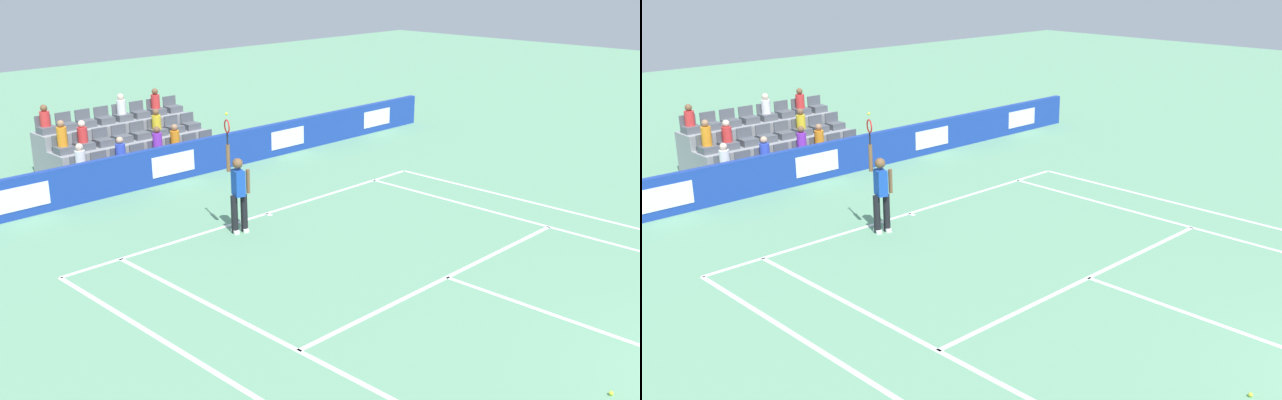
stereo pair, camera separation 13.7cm
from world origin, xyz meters
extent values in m
cube|color=white|center=(0.00, -11.89, 0.00)|extent=(10.97, 0.10, 0.01)
cube|color=white|center=(0.00, -6.40, 0.00)|extent=(8.23, 0.10, 0.01)
cube|color=white|center=(0.00, -3.20, 0.00)|extent=(0.10, 6.40, 0.01)
cube|color=white|center=(4.12, -5.95, 0.00)|extent=(0.10, 11.89, 0.01)
cube|color=white|center=(-4.12, -5.95, 0.00)|extent=(0.10, 11.89, 0.01)
cube|color=white|center=(5.49, -5.95, 0.00)|extent=(0.10, 11.89, 0.01)
cube|color=white|center=(-5.49, -5.95, 0.00)|extent=(0.10, 11.89, 0.01)
cube|color=white|center=(0.00, -11.79, 0.00)|extent=(0.10, 0.20, 0.01)
cube|color=#193899|center=(0.00, -15.96, 0.52)|extent=(22.08, 0.20, 1.05)
cube|color=white|center=(-8.83, -15.85, 0.52)|extent=(1.41, 0.01, 0.59)
cube|color=white|center=(-4.42, -15.85, 0.52)|extent=(1.41, 0.01, 0.59)
cube|color=white|center=(0.00, -15.85, 0.52)|extent=(1.41, 0.01, 0.59)
cube|color=white|center=(4.42, -15.85, 0.52)|extent=(1.41, 0.01, 0.59)
cylinder|color=black|center=(1.17, -11.32, 0.45)|extent=(0.16, 0.16, 0.90)
cylinder|color=black|center=(1.40, -11.39, 0.45)|extent=(0.16, 0.16, 0.90)
cube|color=white|center=(1.17, -11.32, 0.04)|extent=(0.19, 0.28, 0.08)
cube|color=white|center=(1.40, -11.39, 0.04)|extent=(0.19, 0.28, 0.08)
cube|color=#1947B2|center=(1.28, -11.35, 1.20)|extent=(0.32, 0.41, 0.60)
sphere|color=brown|center=(1.28, -11.35, 1.66)|extent=(0.24, 0.24, 0.24)
cylinder|color=brown|center=(1.49, -11.42, 1.81)|extent=(0.09, 0.09, 0.62)
cylinder|color=brown|center=(1.09, -11.24, 1.22)|extent=(0.09, 0.09, 0.56)
cylinder|color=black|center=(1.49, -11.42, 2.26)|extent=(0.04, 0.04, 0.28)
torus|color=red|center=(1.49, -11.42, 2.54)|extent=(0.12, 0.30, 0.31)
sphere|color=#D1E533|center=(1.49, -11.42, 2.82)|extent=(0.07, 0.07, 0.07)
cube|color=gray|center=(0.00, -17.03, 0.21)|extent=(4.96, 0.95, 0.42)
cube|color=#545960|center=(-2.17, -17.03, 0.52)|extent=(0.48, 0.44, 0.20)
cube|color=#545960|center=(-2.17, -17.23, 0.77)|extent=(0.48, 0.04, 0.30)
cube|color=#545960|center=(-1.55, -17.03, 0.52)|extent=(0.48, 0.44, 0.20)
cube|color=#545960|center=(-1.55, -17.23, 0.77)|extent=(0.48, 0.04, 0.30)
cube|color=#545960|center=(-0.93, -17.03, 0.52)|extent=(0.48, 0.44, 0.20)
cube|color=#545960|center=(-0.93, -17.23, 0.77)|extent=(0.48, 0.04, 0.30)
cube|color=#545960|center=(-0.31, -17.03, 0.52)|extent=(0.48, 0.44, 0.20)
cube|color=#545960|center=(-0.31, -17.23, 0.77)|extent=(0.48, 0.04, 0.30)
cube|color=#545960|center=(0.31, -17.03, 0.52)|extent=(0.48, 0.44, 0.20)
cube|color=#545960|center=(0.31, -17.23, 0.77)|extent=(0.48, 0.04, 0.30)
cube|color=#545960|center=(0.93, -17.03, 0.52)|extent=(0.48, 0.44, 0.20)
cube|color=#545960|center=(0.93, -17.23, 0.77)|extent=(0.48, 0.04, 0.30)
cube|color=#545960|center=(1.55, -17.03, 0.52)|extent=(0.48, 0.44, 0.20)
cube|color=#545960|center=(1.55, -17.23, 0.77)|extent=(0.48, 0.04, 0.30)
cube|color=#545960|center=(2.17, -17.03, 0.52)|extent=(0.48, 0.44, 0.20)
cube|color=#545960|center=(2.17, -17.23, 0.77)|extent=(0.48, 0.04, 0.30)
cube|color=gray|center=(0.00, -17.98, 0.42)|extent=(4.96, 0.95, 0.84)
cube|color=#545960|center=(-2.17, -17.98, 0.94)|extent=(0.48, 0.44, 0.20)
cube|color=#545960|center=(-2.17, -18.18, 1.19)|extent=(0.48, 0.04, 0.30)
cube|color=#545960|center=(-1.55, -17.98, 0.94)|extent=(0.48, 0.44, 0.20)
cube|color=#545960|center=(-1.55, -18.18, 1.19)|extent=(0.48, 0.04, 0.30)
cube|color=#545960|center=(-0.93, -17.98, 0.94)|extent=(0.48, 0.44, 0.20)
cube|color=#545960|center=(-0.93, -18.18, 1.19)|extent=(0.48, 0.04, 0.30)
cube|color=#545960|center=(-0.31, -17.98, 0.94)|extent=(0.48, 0.44, 0.20)
cube|color=#545960|center=(-0.31, -18.18, 1.19)|extent=(0.48, 0.04, 0.30)
cube|color=#545960|center=(0.31, -17.98, 0.94)|extent=(0.48, 0.44, 0.20)
cube|color=#545960|center=(0.31, -18.18, 1.19)|extent=(0.48, 0.04, 0.30)
cube|color=#545960|center=(0.93, -17.98, 0.94)|extent=(0.48, 0.44, 0.20)
cube|color=#545960|center=(0.93, -18.18, 1.19)|extent=(0.48, 0.04, 0.30)
cube|color=#545960|center=(1.55, -17.98, 0.94)|extent=(0.48, 0.44, 0.20)
cube|color=#545960|center=(1.55, -18.18, 1.19)|extent=(0.48, 0.04, 0.30)
cube|color=#545960|center=(2.17, -17.98, 0.94)|extent=(0.48, 0.44, 0.20)
cube|color=#545960|center=(2.17, -18.18, 1.19)|extent=(0.48, 0.04, 0.30)
cube|color=gray|center=(0.00, -18.93, 0.63)|extent=(4.96, 0.95, 1.26)
cube|color=#545960|center=(-2.17, -18.93, 1.36)|extent=(0.48, 0.44, 0.20)
cube|color=#545960|center=(-2.17, -19.13, 1.61)|extent=(0.48, 0.04, 0.30)
cube|color=#545960|center=(-1.55, -18.93, 1.36)|extent=(0.48, 0.44, 0.20)
cube|color=#545960|center=(-1.55, -19.13, 1.61)|extent=(0.48, 0.04, 0.30)
cube|color=#545960|center=(-0.93, -18.93, 1.36)|extent=(0.48, 0.44, 0.20)
cube|color=#545960|center=(-0.93, -19.13, 1.61)|extent=(0.48, 0.04, 0.30)
cube|color=#545960|center=(-0.31, -18.93, 1.36)|extent=(0.48, 0.44, 0.20)
cube|color=#545960|center=(-0.31, -19.13, 1.61)|extent=(0.48, 0.04, 0.30)
cube|color=#545960|center=(0.31, -18.93, 1.36)|extent=(0.48, 0.44, 0.20)
cube|color=#545960|center=(0.31, -19.13, 1.61)|extent=(0.48, 0.04, 0.30)
cube|color=#545960|center=(0.93, -18.93, 1.36)|extent=(0.48, 0.44, 0.20)
cube|color=#545960|center=(0.93, -19.13, 1.61)|extent=(0.48, 0.04, 0.30)
cube|color=#545960|center=(1.55, -18.93, 1.36)|extent=(0.48, 0.44, 0.20)
cube|color=#545960|center=(1.55, -19.13, 1.61)|extent=(0.48, 0.04, 0.30)
cube|color=#545960|center=(2.17, -18.93, 1.36)|extent=(0.48, 0.44, 0.20)
cube|color=#545960|center=(2.17, -19.13, 1.61)|extent=(0.48, 0.04, 0.30)
cylinder|color=white|center=(2.17, -17.08, 0.85)|extent=(0.28, 0.28, 0.46)
sphere|color=beige|center=(2.17, -17.08, 1.18)|extent=(0.20, 0.20, 0.20)
cylinder|color=red|center=(-1.55, -18.98, 1.68)|extent=(0.28, 0.28, 0.44)
sphere|color=brown|center=(-1.55, -18.98, 2.00)|extent=(0.20, 0.20, 0.20)
cylinder|color=blue|center=(0.93, -17.08, 0.84)|extent=(0.28, 0.28, 0.44)
sphere|color=#D3A884|center=(0.93, -17.08, 1.16)|extent=(0.20, 0.20, 0.20)
cylinder|color=orange|center=(-0.93, -17.08, 0.88)|extent=(0.28, 0.28, 0.51)
sphere|color=#9E7251|center=(-0.93, -17.08, 1.23)|extent=(0.20, 0.20, 0.20)
cylinder|color=red|center=(2.17, -18.98, 1.68)|extent=(0.28, 0.28, 0.43)
sphere|color=brown|center=(2.17, -18.98, 1.99)|extent=(0.20, 0.20, 0.20)
cylinder|color=white|center=(-0.31, -18.98, 1.68)|extent=(0.28, 0.28, 0.43)
sphere|color=beige|center=(-0.31, -18.98, 1.99)|extent=(0.20, 0.20, 0.20)
cylinder|color=yellow|center=(-0.93, -18.03, 1.25)|extent=(0.28, 0.28, 0.43)
sphere|color=brown|center=(-0.93, -18.03, 1.57)|extent=(0.20, 0.20, 0.20)
cylinder|color=purple|center=(-0.31, -17.08, 0.89)|extent=(0.28, 0.28, 0.54)
sphere|color=brown|center=(-0.31, -17.08, 1.26)|extent=(0.20, 0.20, 0.20)
cylinder|color=red|center=(1.55, -18.03, 1.26)|extent=(0.28, 0.28, 0.44)
sphere|color=beige|center=(1.55, -18.03, 1.58)|extent=(0.20, 0.20, 0.20)
cylinder|color=orange|center=(2.17, -18.03, 1.31)|extent=(0.28, 0.28, 0.54)
sphere|color=#9E7251|center=(2.17, -18.03, 1.68)|extent=(0.20, 0.20, 0.20)
sphere|color=#D1E533|center=(1.77, -2.21, 0.03)|extent=(0.07, 0.07, 0.07)
camera|label=1|loc=(11.50, 1.44, 6.15)|focal=41.81mm
camera|label=2|loc=(11.41, 1.54, 6.15)|focal=41.81mm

